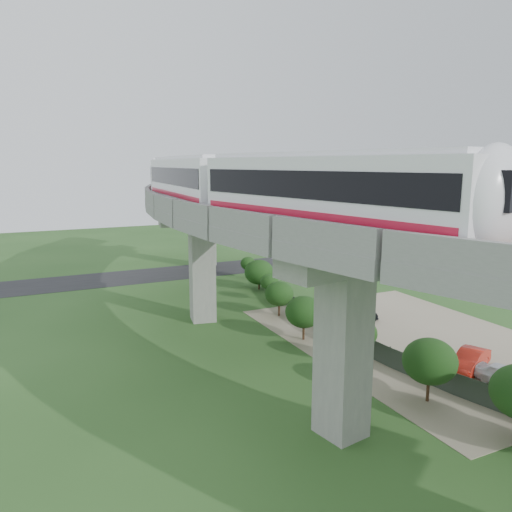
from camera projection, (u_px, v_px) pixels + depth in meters
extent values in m
plane|color=#284D1E|center=(241.00, 363.00, 34.31)|extent=(160.00, 160.00, 0.00)
cube|color=gray|center=(418.00, 342.00, 38.45)|extent=(18.00, 26.00, 0.04)
cube|color=#232326|center=(142.00, 276.00, 60.93)|extent=(60.00, 8.00, 0.03)
cube|color=#99968E|center=(207.00, 236.00, 65.61)|extent=(2.86, 2.93, 8.40)
cube|color=#99968E|center=(206.00, 199.00, 64.73)|extent=(7.21, 5.74, 1.20)
cube|color=#99968E|center=(202.00, 273.00, 43.17)|extent=(2.35, 2.51, 8.40)
cube|color=#99968E|center=(201.00, 218.00, 42.29)|extent=(7.31, 3.58, 1.20)
cube|color=#99968E|center=(343.00, 355.00, 24.68)|extent=(2.35, 2.51, 8.40)
cube|color=#99968E|center=(346.00, 260.00, 23.80)|extent=(7.31, 3.58, 1.20)
cube|color=gray|center=(198.00, 194.00, 58.64)|extent=(16.42, 20.91, 0.80)
cube|color=gray|center=(161.00, 186.00, 58.54)|extent=(8.66, 17.08, 1.00)
cube|color=gray|center=(234.00, 186.00, 58.42)|extent=(8.66, 17.08, 1.00)
cube|color=brown|center=(179.00, 190.00, 58.59)|extent=(10.68, 18.08, 0.12)
cube|color=black|center=(179.00, 189.00, 58.57)|extent=(9.69, 17.59, 0.12)
cube|color=brown|center=(217.00, 190.00, 58.53)|extent=(10.68, 18.08, 0.12)
cube|color=black|center=(217.00, 189.00, 58.51)|extent=(9.69, 17.59, 0.12)
cube|color=gray|center=(204.00, 207.00, 40.87)|extent=(11.77, 20.03, 0.80)
cube|color=gray|center=(150.00, 197.00, 39.49)|extent=(3.22, 18.71, 1.00)
cube|color=gray|center=(254.00, 195.00, 41.92)|extent=(3.22, 18.71, 1.00)
cube|color=brown|center=(177.00, 202.00, 40.16)|extent=(5.44, 19.05, 0.12)
cube|color=black|center=(177.00, 201.00, 40.14)|extent=(4.35, 18.88, 0.12)
cube|color=brown|center=(230.00, 201.00, 41.41)|extent=(5.44, 19.05, 0.12)
cube|color=black|center=(230.00, 200.00, 41.39)|extent=(4.35, 18.88, 0.12)
cube|color=gray|center=(328.00, 236.00, 24.67)|extent=(11.77, 20.03, 0.80)
cube|color=gray|center=(256.00, 224.00, 22.13)|extent=(3.22, 18.71, 1.00)
cube|color=gray|center=(388.00, 213.00, 26.89)|extent=(3.22, 18.71, 1.00)
cube|color=brown|center=(293.00, 230.00, 23.37)|extent=(5.44, 19.05, 0.12)
cube|color=black|center=(293.00, 228.00, 23.35)|extent=(4.35, 18.88, 0.12)
cube|color=brown|center=(360.00, 224.00, 25.81)|extent=(5.44, 19.05, 0.12)
cube|color=black|center=(360.00, 222.00, 25.78)|extent=(4.35, 18.88, 0.12)
cube|color=white|center=(325.00, 195.00, 21.36)|extent=(5.43, 15.24, 3.20)
cube|color=white|center=(326.00, 154.00, 21.05)|extent=(4.76, 14.40, 0.22)
cube|color=black|center=(325.00, 184.00, 21.28)|extent=(5.38, 14.66, 1.15)
cube|color=red|center=(324.00, 212.00, 21.50)|extent=(5.38, 14.66, 0.30)
cube|color=black|center=(324.00, 228.00, 21.63)|extent=(4.23, 12.88, 0.28)
cube|color=white|center=(190.00, 183.00, 34.74)|extent=(3.66, 15.14, 3.20)
cube|color=white|center=(190.00, 158.00, 34.43)|extent=(3.07, 14.36, 0.22)
cube|color=black|center=(190.00, 176.00, 34.66)|extent=(3.68, 14.55, 1.15)
cube|color=red|center=(190.00, 193.00, 34.88)|extent=(3.68, 14.55, 0.30)
cube|color=black|center=(191.00, 203.00, 35.01)|extent=(2.72, 12.85, 0.28)
cube|color=white|center=(170.00, 177.00, 49.55)|extent=(7.22, 15.10, 3.20)
cube|color=white|center=(170.00, 159.00, 49.24)|extent=(6.47, 14.22, 0.22)
cube|color=black|center=(170.00, 172.00, 49.46)|extent=(7.09, 14.55, 1.15)
cube|color=red|center=(171.00, 184.00, 49.68)|extent=(7.09, 14.55, 0.30)
cube|color=black|center=(171.00, 192.00, 49.81)|extent=(5.76, 12.71, 0.28)
cube|color=white|center=(190.00, 174.00, 64.84)|extent=(10.32, 14.11, 3.20)
cube|color=white|center=(190.00, 160.00, 64.53)|extent=(9.47, 13.19, 0.22)
cube|color=black|center=(190.00, 170.00, 64.76)|extent=(10.05, 13.63, 1.15)
cube|color=red|center=(190.00, 179.00, 64.98)|extent=(10.05, 13.63, 0.30)
cube|color=black|center=(190.00, 185.00, 65.11)|extent=(8.44, 11.78, 0.28)
ellipsoid|color=white|center=(494.00, 201.00, 15.84)|extent=(3.72, 2.73, 3.64)
cylinder|color=#2D382D|center=(271.00, 278.00, 56.47)|extent=(0.08, 0.08, 1.50)
cube|color=#2D382D|center=(274.00, 283.00, 54.05)|extent=(1.69, 4.77, 1.40)
cylinder|color=#2D382D|center=(278.00, 289.00, 51.64)|extent=(0.08, 0.08, 1.50)
cube|color=#2D382D|center=(284.00, 295.00, 49.25)|extent=(1.23, 4.91, 1.40)
cylinder|color=#2D382D|center=(291.00, 302.00, 46.89)|extent=(0.08, 0.08, 1.50)
cube|color=#2D382D|center=(300.00, 309.00, 44.55)|extent=(0.75, 4.99, 1.40)
cylinder|color=#2D382D|center=(312.00, 317.00, 42.25)|extent=(0.08, 0.08, 1.50)
cube|color=#2D382D|center=(326.00, 326.00, 39.98)|extent=(0.27, 5.04, 1.40)
cylinder|color=#2D382D|center=(344.00, 335.00, 37.77)|extent=(0.08, 0.08, 1.50)
cube|color=#2D382D|center=(365.00, 345.00, 35.60)|extent=(0.27, 5.04, 1.40)
cylinder|color=#2D382D|center=(390.00, 357.00, 33.49)|extent=(0.08, 0.08, 1.50)
cube|color=#2D382D|center=(420.00, 370.00, 31.43)|extent=(0.75, 4.99, 1.40)
cylinder|color=#2D382D|center=(455.00, 384.00, 29.45)|extent=(0.08, 0.08, 1.50)
cube|color=#2D382D|center=(496.00, 399.00, 27.53)|extent=(1.23, 4.91, 1.40)
cylinder|color=#382314|center=(248.00, 273.00, 59.53)|extent=(0.18, 0.18, 1.30)
ellipsoid|color=#123B16|center=(248.00, 263.00, 59.31)|extent=(1.82, 1.82, 1.54)
cylinder|color=#382314|center=(259.00, 285.00, 54.39)|extent=(0.18, 0.18, 0.98)
ellipsoid|color=#123B16|center=(259.00, 272.00, 54.13)|extent=(3.18, 3.18, 2.71)
cylinder|color=#382314|center=(269.00, 294.00, 49.53)|extent=(0.18, 0.18, 1.46)
ellipsoid|color=#123B16|center=(270.00, 282.00, 49.30)|extent=(1.82, 1.82, 1.55)
cylinder|color=#382314|center=(279.00, 309.00, 44.85)|extent=(0.18, 0.18, 1.30)
ellipsoid|color=#123B16|center=(279.00, 294.00, 44.59)|extent=(2.60, 2.60, 2.21)
cylinder|color=#382314|center=(304.00, 331.00, 38.75)|extent=(0.18, 0.18, 1.40)
ellipsoid|color=#123B16|center=(304.00, 312.00, 38.46)|extent=(2.89, 2.89, 2.46)
cylinder|color=#382314|center=(360.00, 354.00, 33.84)|extent=(0.18, 0.18, 1.65)
ellipsoid|color=#123B16|center=(361.00, 333.00, 33.57)|extent=(2.16, 2.16, 1.83)
cylinder|color=#382314|center=(428.00, 389.00, 28.67)|extent=(0.18, 0.18, 1.55)
ellipsoid|color=#123B16|center=(430.00, 361.00, 28.36)|extent=(3.08, 3.08, 2.62)
imported|color=white|center=(507.00, 376.00, 30.65)|extent=(2.21, 3.95, 1.27)
imported|color=#B41D10|center=(470.00, 360.00, 33.06)|extent=(4.41, 2.97, 1.38)
imported|color=black|center=(357.00, 315.00, 43.05)|extent=(4.41, 2.35, 1.22)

